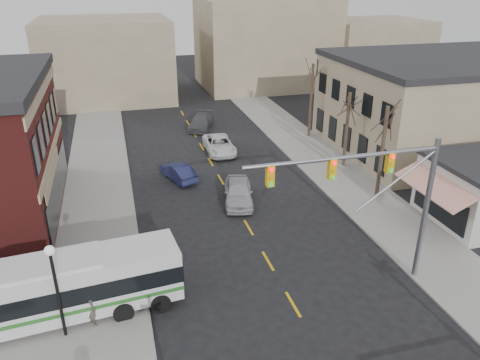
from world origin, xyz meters
name	(u,v)px	position (x,y,z in m)	size (l,w,h in m)	color
ground	(309,331)	(0.00, 0.00, 0.00)	(160.00, 160.00, 0.00)	black
sidewalk_west	(98,182)	(-9.50, 20.00, 0.06)	(5.00, 60.00, 0.12)	gray
sidewalk_east	(320,159)	(9.50, 20.00, 0.06)	(5.00, 60.00, 0.12)	gray
tan_building	(448,103)	(22.00, 20.00, 4.26)	(20.30, 15.30, 8.50)	gray
tree_east_a	(382,152)	(10.50, 12.00, 3.50)	(0.28, 0.28, 6.75)	#382B21
tree_east_b	(347,130)	(10.80, 18.00, 3.27)	(0.28, 0.28, 6.30)	#382B21
tree_east_c	(311,101)	(11.00, 26.00, 3.72)	(0.28, 0.28, 7.20)	#382B21
transit_bus	(52,289)	(-11.32, 3.98, 1.74)	(12.16, 3.83, 3.08)	silver
traffic_signal_mast	(382,187)	(4.52, 2.49, 5.74)	(9.94, 0.30, 8.00)	gray
street_lamp	(54,274)	(-10.86, 2.61, 3.47)	(0.44, 0.44, 4.73)	black
car_a	(238,192)	(0.31, 13.73, 0.83)	(1.97, 4.89, 1.67)	#A9A8AD
car_b	(178,172)	(-3.27, 18.93, 0.67)	(1.42, 4.08, 1.34)	#1D2148
car_c	(219,145)	(1.30, 24.13, 0.74)	(2.44, 5.30, 1.47)	silver
car_d	(201,122)	(1.04, 31.75, 0.74)	(2.07, 5.10, 1.48)	#47484D
pedestrian_near	(91,308)	(-9.63, 3.03, 1.06)	(0.68, 0.45, 1.87)	#514940
pedestrian_far	(65,268)	(-11.03, 6.94, 0.91)	(0.77, 0.60, 1.58)	#34395C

